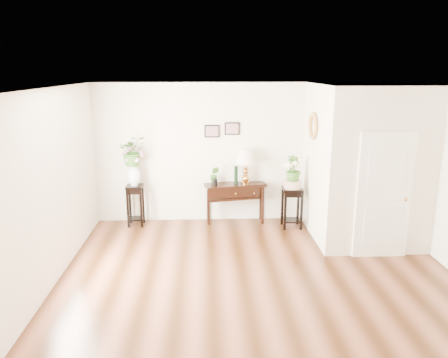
{
  "coord_description": "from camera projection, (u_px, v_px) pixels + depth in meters",
  "views": [
    {
      "loc": [
        -0.79,
        -5.9,
        3.06
      ],
      "look_at": [
        -0.47,
        1.3,
        1.23
      ],
      "focal_mm": 35.0,
      "sensor_mm": 36.0,
      "label": 1
    }
  ],
  "objects": [
    {
      "name": "wall_left",
      "position": [
        46.0,
        192.0,
        6.03
      ],
      "size": [
        0.02,
        5.5,
        2.8
      ],
      "primitive_type": "cube",
      "color": "silver",
      "rests_on": "ground"
    },
    {
      "name": "door",
      "position": [
        384.0,
        196.0,
        7.08
      ],
      "size": [
        0.9,
        0.05,
        2.1
      ],
      "primitive_type": "cube",
      "color": "white",
      "rests_on": "floor"
    },
    {
      "name": "wall_back",
      "position": [
        244.0,
        153.0,
        8.81
      ],
      "size": [
        6.0,
        0.02,
        2.8
      ],
      "primitive_type": "cube",
      "color": "silver",
      "rests_on": "ground"
    },
    {
      "name": "floor",
      "position": [
        260.0,
        280.0,
        6.5
      ],
      "size": [
        6.0,
        5.5,
        0.02
      ],
      "primitive_type": "cube",
      "color": "brown",
      "rests_on": "ground"
    },
    {
      "name": "art_print_right",
      "position": [
        232.0,
        129.0,
        8.66
      ],
      "size": [
        0.3,
        0.02,
        0.25
      ],
      "primitive_type": "cube",
      "color": "black",
      "rests_on": "wall_back"
    },
    {
      "name": "art_print_left",
      "position": [
        212.0,
        131.0,
        8.66
      ],
      "size": [
        0.3,
        0.02,
        0.25
      ],
      "primitive_type": "cube",
      "color": "black",
      "rests_on": "wall_back"
    },
    {
      "name": "green_vase",
      "position": [
        236.0,
        175.0,
        8.74
      ],
      "size": [
        0.09,
        0.09,
        0.36
      ],
      "primitive_type": "cylinder",
      "rotation": [
        0.0,
        0.0,
        -0.22
      ],
      "color": "black",
      "rests_on": "console_table"
    },
    {
      "name": "lily_arrangement",
      "position": [
        133.0,
        151.0,
        8.41
      ],
      "size": [
        0.65,
        0.6,
        0.59
      ],
      "primitive_type": "imported",
      "rotation": [
        0.0,
        0.0,
        0.32
      ],
      "color": "#30611F",
      "rests_on": "porcelain_vase"
    },
    {
      "name": "porcelain_vase",
      "position": [
        134.0,
        174.0,
        8.53
      ],
      "size": [
        0.34,
        0.34,
        0.45
      ],
      "primitive_type": null,
      "rotation": [
        0.0,
        0.0,
        0.4
      ],
      "color": "silver",
      "rests_on": "plant_stand_a"
    },
    {
      "name": "potted_plant",
      "position": [
        214.0,
        176.0,
        8.72
      ],
      "size": [
        0.22,
        0.19,
        0.34
      ],
      "primitive_type": "imported",
      "rotation": [
        0.0,
        0.0,
        -0.25
      ],
      "color": "#30611F",
      "rests_on": "console_table"
    },
    {
      "name": "ceramic_bowl",
      "position": [
        293.0,
        184.0,
        8.46
      ],
      "size": [
        0.45,
        0.45,
        0.15
      ],
      "primitive_type": "cylinder",
      "rotation": [
        0.0,
        0.0,
        0.4
      ],
      "color": "beige",
      "rests_on": "plant_stand_b"
    },
    {
      "name": "ceiling",
      "position": [
        264.0,
        89.0,
        5.81
      ],
      "size": [
        6.0,
        5.5,
        0.02
      ],
      "primitive_type": "cube",
      "color": "white",
      "rests_on": "ground"
    },
    {
      "name": "console_table",
      "position": [
        235.0,
        203.0,
        8.88
      ],
      "size": [
        1.27,
        0.64,
        0.81
      ],
      "primitive_type": "cube",
      "rotation": [
        0.0,
        0.0,
        0.2
      ],
      "color": "black",
      "rests_on": "floor"
    },
    {
      "name": "plant_stand_a",
      "position": [
        136.0,
        205.0,
        8.68
      ],
      "size": [
        0.32,
        0.32,
        0.83
      ],
      "primitive_type": "cube",
      "rotation": [
        0.0,
        0.0,
        0.0
      ],
      "color": "black",
      "rests_on": "floor"
    },
    {
      "name": "partition",
      "position": [
        364.0,
        162.0,
        7.96
      ],
      "size": [
        1.8,
        1.95,
        2.8
      ],
      "primitive_type": "cube",
      "color": "silver",
      "rests_on": "floor"
    },
    {
      "name": "table_lamp",
      "position": [
        246.0,
        167.0,
        8.7
      ],
      "size": [
        0.5,
        0.5,
        0.71
      ],
      "primitive_type": "cube",
      "rotation": [
        0.0,
        0.0,
        -0.29
      ],
      "color": "#A9712D",
      "rests_on": "console_table"
    },
    {
      "name": "wall_front",
      "position": [
        305.0,
        282.0,
        3.49
      ],
      "size": [
        6.0,
        0.02,
        2.8
      ],
      "primitive_type": "cube",
      "color": "silver",
      "rests_on": "ground"
    },
    {
      "name": "plant_stand_b",
      "position": [
        292.0,
        208.0,
        8.58
      ],
      "size": [
        0.4,
        0.4,
        0.81
      ],
      "primitive_type": "cube",
      "rotation": [
        0.0,
        0.0,
        -0.05
      ],
      "color": "black",
      "rests_on": "floor"
    },
    {
      "name": "wall_ornament",
      "position": [
        313.0,
        126.0,
        7.88
      ],
      "size": [
        0.07,
        0.51,
        0.51
      ],
      "primitive_type": "torus",
      "rotation": [
        0.0,
        1.57,
        0.0
      ],
      "color": "gold",
      "rests_on": "partition"
    },
    {
      "name": "narcissus",
      "position": [
        293.0,
        169.0,
        8.38
      ],
      "size": [
        0.38,
        0.38,
        0.51
      ],
      "primitive_type": "imported",
      "rotation": [
        0.0,
        0.0,
        0.41
      ],
      "color": "#30611F",
      "rests_on": "ceramic_bowl"
    }
  ]
}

